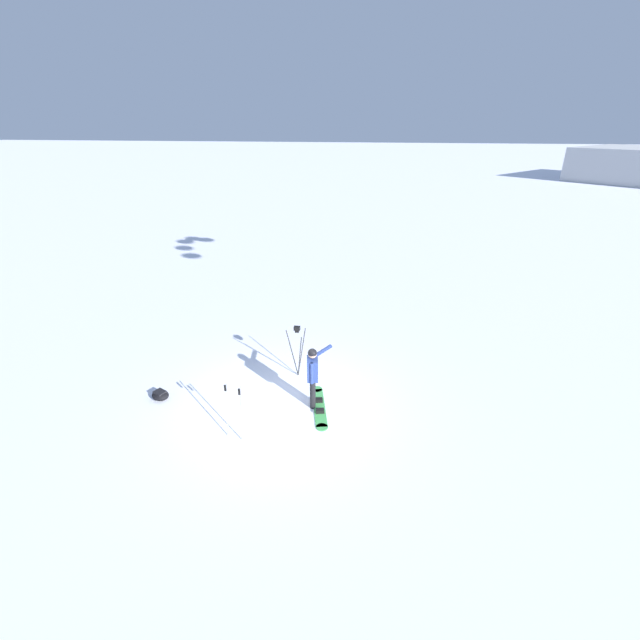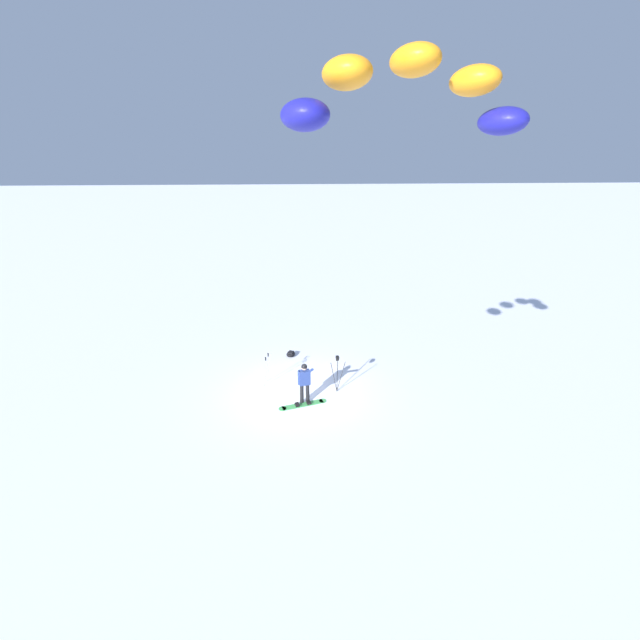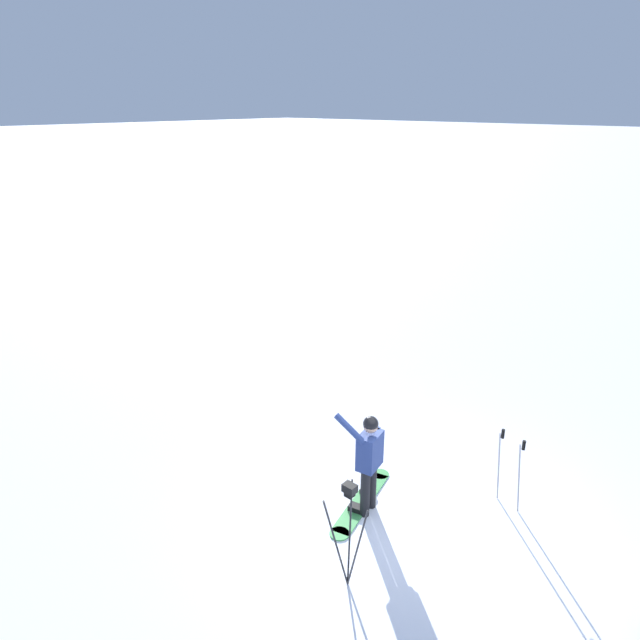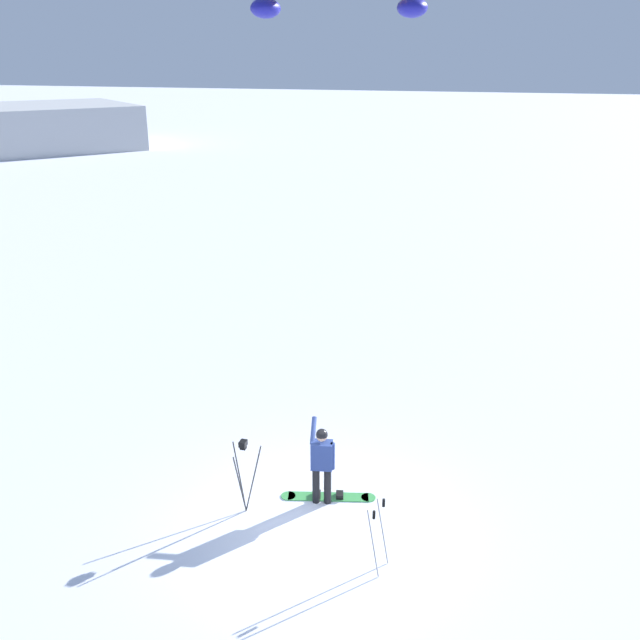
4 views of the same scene
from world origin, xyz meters
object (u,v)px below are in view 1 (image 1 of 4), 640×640
at_px(camera_tripod, 297,341).
at_px(ski_poles, 234,404).
at_px(snowboarder, 313,372).
at_px(snowboard, 319,407).
at_px(gear_bag_large, 160,395).

bearing_deg(camera_tripod, ski_poles, 162.40).
height_order(snowboarder, camera_tripod, snowboarder).
height_order(snowboarder, ski_poles, snowboarder).
bearing_deg(camera_tripod, snowboarder, -152.94).
bearing_deg(snowboard, snowboarder, 64.80).
relative_size(snowboarder, camera_tripod, 1.07).
distance_m(gear_bag_large, ski_poles, 2.66).
bearing_deg(camera_tripod, gear_bag_large, 117.84).
xyz_separation_m(snowboarder, camera_tripod, (1.29, 0.66, 0.11)).
xyz_separation_m(snowboard, gear_bag_large, (-0.33, 4.05, 0.10)).
height_order(gear_bag_large, camera_tripod, camera_tripod).
distance_m(snowboard, gear_bag_large, 4.06).
relative_size(snowboard, camera_tripod, 1.18).
xyz_separation_m(snowboarder, gear_bag_large, (-0.41, 3.88, -0.83)).
bearing_deg(snowboarder, gear_bag_large, 95.99).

